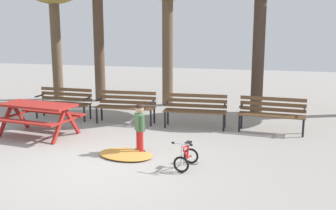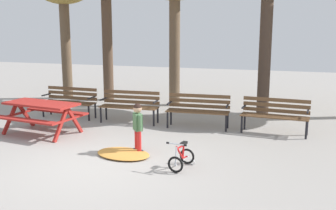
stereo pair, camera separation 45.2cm
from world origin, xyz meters
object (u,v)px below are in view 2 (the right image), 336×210
park_bench_far_right (275,113)px  child_standing (138,124)px  park_bench_far_left (70,100)px  park_bench_right (198,108)px  picnic_table (41,110)px  kids_bicycle (182,158)px  park_bench_left (130,104)px

park_bench_far_right → child_standing: size_ratio=1.57×
park_bench_far_left → park_bench_right: bearing=-0.8°
picnic_table → child_standing: bearing=-13.5°
park_bench_right → kids_bicycle: size_ratio=2.72×
child_standing → picnic_table: bearing=166.5°
child_standing → kids_bicycle: size_ratio=1.73×
park_bench_far_right → park_bench_right: bearing=-179.6°
park_bench_far_left → park_bench_left: 1.89m
park_bench_far_left → child_standing: child_standing is taller
park_bench_far_left → park_bench_right: same height
picnic_table → child_standing: (2.78, -0.67, 0.01)m
park_bench_far_left → kids_bicycle: size_ratio=2.70×
park_bench_far_left → kids_bicycle: park_bench_far_left is taller
park_bench_far_right → child_standing: 3.56m
picnic_table → child_standing: 2.86m
park_bench_right → child_standing: size_ratio=1.57×
picnic_table → park_bench_right: (3.46, 1.75, -0.08)m
park_bench_far_right → kids_bicycle: park_bench_far_right is taller
park_bench_far_right → child_standing: child_standing is taller
park_bench_left → kids_bicycle: park_bench_left is taller
park_bench_right → child_standing: bearing=-105.8°
kids_bicycle → park_bench_right: bearing=98.1°
park_bench_right → park_bench_far_right: same height
picnic_table → park_bench_right: park_bench_right is taller
park_bench_left → kids_bicycle: bearing=-52.4°
park_bench_right → park_bench_far_right: (1.91, 0.01, 0.00)m
picnic_table → park_bench_far_left: 1.83m
park_bench_far_left → park_bench_right: size_ratio=0.99×
park_bench_far_left → kids_bicycle: 5.25m
park_bench_left → child_standing: size_ratio=1.57×
picnic_table → park_bench_left: 2.34m
picnic_table → kids_bicycle: bearing=-18.3°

